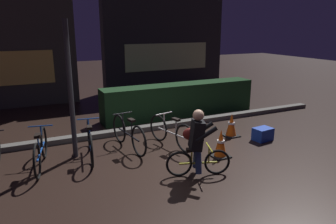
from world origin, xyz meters
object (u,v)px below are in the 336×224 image
street_post (71,91)px  traffic_cone_far (231,125)px  parked_bike_left_mid (41,150)px  parked_bike_center_right (128,134)px  parked_bike_right_mid (171,132)px  cyclist (197,143)px  blue_crate (263,134)px  parked_bike_center_left (90,141)px  traffic_cone_near (221,144)px

street_post → traffic_cone_far: size_ratio=4.79×
parked_bike_left_mid → parked_bike_center_right: size_ratio=0.98×
street_post → parked_bike_right_mid: size_ratio=1.80×
parked_bike_center_right → parked_bike_right_mid: parked_bike_center_right is taller
street_post → cyclist: size_ratio=2.24×
traffic_cone_far → blue_crate: bearing=-47.7°
street_post → parked_bike_left_mid: size_ratio=1.71×
parked_bike_left_mid → cyclist: 3.00m
parked_bike_left_mid → blue_crate: size_ratio=3.70×
parked_bike_left_mid → street_post: bearing=-59.5°
parked_bike_center_right → cyclist: bearing=-164.6°
parked_bike_center_left → parked_bike_center_right: parked_bike_center_right is taller
parked_bike_center_right → traffic_cone_near: bearing=-134.5°
parked_bike_left_mid → traffic_cone_near: (3.41, -1.07, -0.06)m
parked_bike_left_mid → parked_bike_center_left: bearing=-73.8°
street_post → traffic_cone_far: (3.71, -0.34, -1.11)m
parked_bike_right_mid → cyclist: cyclist is taller
parked_bike_center_left → blue_crate: size_ratio=3.75×
parked_bike_center_left → traffic_cone_far: size_ratio=2.84×
traffic_cone_far → blue_crate: 0.77m
street_post → cyclist: 2.70m
parked_bike_center_right → parked_bike_right_mid: size_ratio=1.07×
parked_bike_center_left → traffic_cone_far: bearing=-83.8°
parked_bike_right_mid → parked_bike_center_right: bearing=60.6°
parked_bike_right_mid → traffic_cone_near: size_ratio=2.61×
traffic_cone_near → cyclist: (-0.88, -0.51, 0.34)m
parked_bike_right_mid → blue_crate: (2.16, -0.58, -0.18)m
parked_bike_center_right → traffic_cone_near: size_ratio=2.80×
traffic_cone_near → cyclist: 1.08m
parked_bike_left_mid → cyclist: cyclist is taller
street_post → parked_bike_left_mid: 1.27m
parked_bike_left_mid → parked_bike_right_mid: (2.75, -0.09, -0.01)m
parked_bike_center_left → parked_bike_left_mid: bearing=103.9°
parked_bike_center_left → cyclist: (1.57, -1.66, 0.28)m
parked_bike_center_right → traffic_cone_far: size_ratio=2.87×
parked_bike_center_right → parked_bike_right_mid: (0.92, -0.26, -0.02)m
parked_bike_right_mid → traffic_cone_near: 1.18m
parked_bike_center_right → parked_bike_left_mid: bearing=89.0°
traffic_cone_far → parked_bike_left_mid: bearing=178.6°
parked_bike_center_left → parked_bike_right_mid: size_ratio=1.06×
parked_bike_left_mid → parked_bike_center_right: bearing=-73.0°
parked_bike_right_mid → cyclist: bearing=158.3°
parked_bike_center_left → cyclist: size_ratio=1.32×
parked_bike_center_left → cyclist: cyclist is taller
cyclist → traffic_cone_far: bearing=57.2°
traffic_cone_far → street_post: bearing=174.8°
parked_bike_center_left → traffic_cone_near: parked_bike_center_left is taller
parked_bike_center_left → blue_crate: (3.94, -0.74, -0.20)m
street_post → parked_bike_center_left: 1.09m
parked_bike_center_left → traffic_cone_near: bearing=-105.8°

